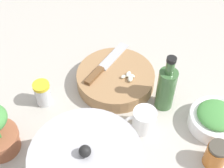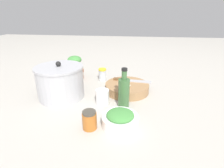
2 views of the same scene
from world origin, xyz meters
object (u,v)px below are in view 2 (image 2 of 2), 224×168
Objects in this scene: spice_jar at (102,74)px; stock_pot at (60,82)px; honey_jar at (90,120)px; oil_bottle at (124,92)px; cutting_board at (127,88)px; garlic_cloves at (127,86)px; potted_herb at (75,69)px; coffee_mug at (102,96)px; chef_knife at (130,80)px; herb_bowl at (120,119)px.

spice_jar is 0.33× the size of stock_pot.
honey_jar is 0.39× the size of oil_bottle.
cutting_board is 0.06m from garlic_cloves.
potted_herb reaches higher than garlic_cloves.
coffee_mug reaches higher than cutting_board.
cutting_board is 1.57× the size of potted_herb.
stock_pot reaches higher than potted_herb.
spice_jar is at bearing -116.16° from chef_knife.
garlic_cloves is 0.53× the size of coffee_mug.
stock_pot is at bearing -177.75° from potted_herb.
oil_bottle is (-0.13, 0.01, 0.02)m from garlic_cloves.
potted_herb is at bearing 2.25° from stock_pot.
honey_jar is (-0.22, 0.01, 0.00)m from coffee_mug.
garlic_cloves is 0.23× the size of oil_bottle.
oil_bottle is (0.17, -0.00, 0.05)m from herb_bowl.
cutting_board is 2.97× the size of coffee_mug.
spice_jar is at bearing -33.45° from stock_pot.
stock_pot is at bearing -61.79° from chef_knife.
stock_pot is at bearing 40.83° from honey_jar.
garlic_cloves is at bearing -79.92° from stock_pot.
potted_herb is (0.52, 0.37, 0.04)m from herb_bowl.
coffee_mug is 0.53× the size of potted_herb.
herb_bowl is 0.64m from potted_herb.
spice_jar is (0.22, 0.18, -0.01)m from garlic_cloves.
garlic_cloves reaches higher than chef_knife.
cutting_board is 0.20m from coffee_mug.
garlic_cloves is 0.13m from oil_bottle.
cutting_board is at bearing -38.05° from coffee_mug.
stock_pot is at bearing 146.55° from spice_jar.
potted_herb reaches higher than coffee_mug.
chef_knife is at bearing -121.11° from spice_jar.
oil_bottle is at bearing 175.23° from garlic_cloves.
herb_bowl reaches higher than chef_knife.
cutting_board is 1.64× the size of herb_bowl.
coffee_mug reaches higher than chef_knife.
spice_jar is 0.33m from coffee_mug.
cutting_board is 0.40m from honey_jar.
herb_bowl is at bearing -123.14° from stock_pot.
stock_pot reaches higher than chef_knife.
cutting_board is 1.28× the size of oil_bottle.
spice_jar is 0.55m from honey_jar.
chef_knife is 0.41m from potted_herb.
stock_pot is (0.07, 0.36, 0.01)m from oil_bottle.
spice_jar is (0.17, 0.18, 0.02)m from cutting_board.
spice_jar is 0.34m from stock_pot.
potted_herb reaches higher than herb_bowl.
chef_knife is 0.40m from herb_bowl.
chef_knife is 1.48× the size of herb_bowl.
honey_jar reaches higher than herb_bowl.
honey_jar is 0.61m from potted_herb.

